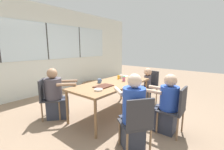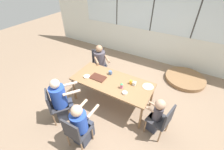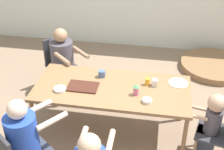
{
  "view_description": "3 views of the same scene",
  "coord_description": "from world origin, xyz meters",
  "views": [
    {
      "loc": [
        -2.54,
        -2.0,
        1.5
      ],
      "look_at": [
        0.0,
        0.0,
        0.9
      ],
      "focal_mm": 24.0,
      "sensor_mm": 36.0,
      "label": 1
    },
    {
      "loc": [
        1.38,
        -2.41,
        2.99
      ],
      "look_at": [
        0.0,
        0.0,
        0.9
      ],
      "focal_mm": 24.0,
      "sensor_mm": 36.0,
      "label": 2
    },
    {
      "loc": [
        0.55,
        -3.17,
        2.91
      ],
      "look_at": [
        0.0,
        0.0,
        0.9
      ],
      "focal_mm": 50.0,
      "sensor_mm": 36.0,
      "label": 3
    }
  ],
  "objects": [
    {
      "name": "coffee_mug",
      "position": [
        -0.17,
        0.22,
        0.76
      ],
      "size": [
        0.09,
        0.09,
        0.09
      ],
      "color": "slate",
      "rests_on": "dining_table"
    },
    {
      "name": "juice_glass",
      "position": [
        0.43,
        0.13,
        0.77
      ],
      "size": [
        0.06,
        0.06,
        0.09
      ],
      "color": "gold",
      "rests_on": "dining_table"
    },
    {
      "name": "dining_table",
      "position": [
        0.0,
        0.0,
        0.67
      ],
      "size": [
        1.94,
        0.87,
        0.72
      ],
      "color": "olive",
      "rests_on": "ground_plane"
    },
    {
      "name": "bowl_cereal",
      "position": [
        0.45,
        -0.23,
        0.74
      ],
      "size": [
        0.11,
        0.11,
        0.04
      ],
      "color": "silver",
      "rests_on": "dining_table"
    },
    {
      "name": "chair_for_woman_green_shirt",
      "position": [
        -1.02,
        0.93,
        0.5
      ],
      "size": [
        0.57,
        0.57,
        0.85
      ],
      "rotation": [
        0.0,
        0.0,
        -2.31
      ],
      "color": "#333338",
      "rests_on": "ground_plane"
    },
    {
      "name": "person_man_teal_shirt",
      "position": [
        -0.74,
        -0.97,
        0.51
      ],
      "size": [
        0.61,
        0.66,
        1.14
      ],
      "rotation": [
        0.0,
        0.0,
        -0.65
      ],
      "color": "#333847",
      "rests_on": "ground_plane"
    },
    {
      "name": "chair_for_toddler",
      "position": [
        1.35,
        -0.31,
        0.5
      ],
      "size": [
        0.48,
        0.48,
        0.85
      ],
      "rotation": [
        0.0,
        0.0,
        1.34
      ],
      "color": "#333338",
      "rests_on": "ground_plane"
    },
    {
      "name": "folded_table_stack",
      "position": [
        1.54,
        1.94,
        0.06
      ],
      "size": [
        1.19,
        1.19,
        0.12
      ],
      "color": "olive",
      "rests_on": "ground_plane"
    },
    {
      "name": "milk_carton_small",
      "position": [
        0.52,
        0.12,
        0.76
      ],
      "size": [
        0.07,
        0.07,
        0.09
      ],
      "color": "silver",
      "rests_on": "dining_table"
    },
    {
      "name": "person_woman_green_shirt",
      "position": [
        -0.9,
        0.82,
        0.47
      ],
      "size": [
        0.7,
        0.68,
        1.08
      ],
      "rotation": [
        0.0,
        0.0,
        -2.31
      ],
      "color": "#333847",
      "rests_on": "ground_plane"
    },
    {
      "name": "sippy_cup",
      "position": [
        0.31,
        -0.11,
        0.79
      ],
      "size": [
        0.07,
        0.07,
        0.14
      ],
      "color": "#CC668C",
      "rests_on": "dining_table"
    },
    {
      "name": "plate_tortillas",
      "position": [
        0.82,
        0.23,
        0.72
      ],
      "size": [
        0.25,
        0.25,
        0.01
      ],
      "color": "beige",
      "rests_on": "dining_table"
    },
    {
      "name": "person_toddler",
      "position": [
        1.2,
        -0.28,
        0.48
      ],
      "size": [
        0.38,
        0.26,
        0.94
      ],
      "rotation": [
        0.0,
        0.0,
        1.34
      ],
      "color": "#333847",
      "rests_on": "ground_plane"
    },
    {
      "name": "bowl_white_shallow",
      "position": [
        -0.62,
        -0.17,
        0.73
      ],
      "size": [
        0.16,
        0.16,
        0.03
      ],
      "color": "silver",
      "rests_on": "dining_table"
    },
    {
      "name": "food_tray_dark",
      "position": [
        -0.36,
        -0.06,
        0.73
      ],
      "size": [
        0.38,
        0.25,
        0.02
      ],
      "color": "#472319",
      "rests_on": "dining_table"
    },
    {
      "name": "ground_plane",
      "position": [
        0.0,
        0.0,
        0.0
      ],
      "size": [
        16.0,
        16.0,
        0.0
      ],
      "primitive_type": "plane",
      "color": "#8C725B"
    }
  ]
}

